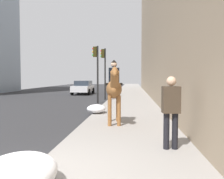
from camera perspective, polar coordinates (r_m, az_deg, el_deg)
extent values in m
ellipsoid|color=brown|center=(8.75, 0.46, 0.08)|extent=(1.55, 0.71, 0.66)
cylinder|color=brown|center=(8.37, 1.65, -5.03)|extent=(0.13, 0.13, 1.05)
cylinder|color=brown|center=(8.36, -0.55, -5.03)|extent=(0.13, 0.13, 1.05)
cylinder|color=brown|center=(9.26, 1.37, -4.26)|extent=(0.13, 0.13, 1.05)
cylinder|color=brown|center=(9.26, -0.62, -4.27)|extent=(0.13, 0.13, 1.05)
cylinder|color=brown|center=(7.97, 0.62, 2.31)|extent=(0.66, 0.34, 0.68)
ellipsoid|color=brown|center=(7.76, 0.67, 4.13)|extent=(0.65, 0.28, 0.49)
cylinder|color=black|center=(9.46, 0.33, -0.31)|extent=(0.29, 0.13, 0.55)
cube|color=black|center=(8.79, 0.45, 1.27)|extent=(0.50, 0.64, 0.08)
cube|color=black|center=(8.79, 0.45, 3.33)|extent=(0.32, 0.41, 0.55)
sphere|color=#D8AD8C|center=(8.80, 0.45, 5.90)|extent=(0.22, 0.22, 0.22)
cone|color=black|center=(8.81, 0.45, 6.68)|extent=(0.22, 0.22, 0.10)
cylinder|color=black|center=(5.87, 12.67, -9.50)|extent=(0.14, 0.14, 0.85)
cylinder|color=black|center=(5.92, 14.58, -9.42)|extent=(0.14, 0.14, 0.85)
cube|color=#3F3326|center=(5.78, 13.72, -2.33)|extent=(0.30, 0.42, 0.62)
sphere|color=#D8AD8C|center=(5.76, 13.77, 1.93)|extent=(0.22, 0.22, 0.22)
cube|color=silver|center=(25.90, -6.82, 0.25)|extent=(4.31, 1.75, 0.60)
cube|color=#262D38|center=(26.13, -6.72, 1.50)|extent=(2.41, 1.53, 0.52)
cylinder|color=black|center=(24.45, -5.45, -0.60)|extent=(0.64, 0.22, 0.64)
cylinder|color=black|center=(24.81, -9.38, -0.58)|extent=(0.64, 0.22, 0.64)
cylinder|color=black|center=(27.07, -4.47, -0.26)|extent=(0.64, 0.22, 0.64)
cylinder|color=black|center=(27.40, -8.04, -0.24)|extent=(0.64, 0.22, 0.64)
cylinder|color=black|center=(16.74, -3.39, 3.48)|extent=(0.12, 0.12, 3.95)
cube|color=#2D280C|center=(16.86, -4.02, 8.83)|extent=(0.20, 0.24, 0.70)
sphere|color=red|center=(16.90, -4.46, 9.57)|extent=(0.14, 0.14, 0.14)
sphere|color=orange|center=(16.88, -4.46, 8.83)|extent=(0.14, 0.14, 0.14)
sphere|color=green|center=(16.85, -4.46, 8.08)|extent=(0.14, 0.14, 0.14)
cylinder|color=black|center=(19.53, -1.63, 3.63)|extent=(0.12, 0.12, 4.11)
cube|color=#2D280C|center=(19.64, -2.17, 8.46)|extent=(0.20, 0.24, 0.70)
sphere|color=red|center=(19.68, -2.55, 9.09)|extent=(0.14, 0.14, 0.14)
sphere|color=orange|center=(19.66, -2.55, 8.45)|extent=(0.14, 0.14, 0.14)
sphere|color=green|center=(19.64, -2.55, 7.81)|extent=(0.14, 0.14, 0.14)
ellipsoid|color=white|center=(4.00, -21.67, -18.06)|extent=(1.51, 1.16, 0.52)
ellipsoid|color=white|center=(11.49, -3.71, -4.52)|extent=(1.15, 0.88, 0.40)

